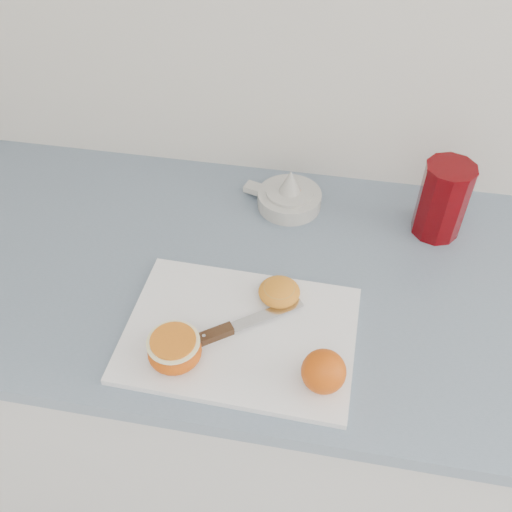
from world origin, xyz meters
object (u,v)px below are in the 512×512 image
Objects in this scene: cutting_board at (240,334)px; red_tumbler at (442,203)px; citrus_juicer at (289,196)px; half_orange at (175,350)px; counter at (327,409)px.

cutting_board is 2.44× the size of red_tumbler.
citrus_juicer is 1.07× the size of red_tumbler.
half_orange is 0.55× the size of red_tumbler.
cutting_board is at bearing -95.25° from citrus_juicer.
half_orange reaches higher than counter.
half_orange is 0.51× the size of citrus_juicer.
counter is at bearing -54.02° from citrus_juicer.
red_tumbler is (0.29, -0.02, 0.05)m from citrus_juicer.
cutting_board is 0.34m from citrus_juicer.
citrus_juicer reaches higher than cutting_board.
cutting_board is at bearing -135.26° from red_tumbler.
red_tumbler is (0.32, 0.32, 0.06)m from cutting_board.
citrus_juicer is at bearing 175.19° from red_tumbler.
red_tumbler reaches higher than citrus_juicer.
cutting_board is 0.45m from red_tumbler.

